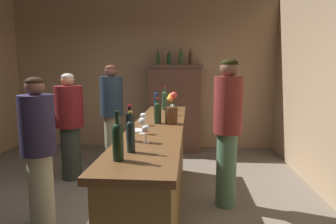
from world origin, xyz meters
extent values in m
plane|color=#716659|center=(0.00, 0.00, 0.00)|extent=(7.34, 7.34, 0.00)
cube|color=tan|center=(0.00, 2.88, 1.48)|extent=(5.36, 0.12, 2.96)
cube|color=brown|center=(0.62, -0.08, 0.48)|extent=(0.48, 2.94, 0.96)
cube|color=brown|center=(0.62, -0.08, 0.99)|extent=(0.54, 3.06, 0.05)
cube|color=brown|center=(0.66, 2.56, 0.83)|extent=(0.99, 0.41, 1.67)
cube|color=brown|center=(0.66, 2.56, 1.64)|extent=(1.07, 0.47, 0.06)
cylinder|color=black|center=(0.47, -0.76, 1.12)|extent=(0.07, 0.07, 0.21)
sphere|color=black|center=(0.47, -0.76, 1.23)|extent=(0.07, 0.07, 0.07)
cylinder|color=black|center=(0.47, -0.76, 1.26)|extent=(0.03, 0.03, 0.07)
cylinder|color=#AA1529|center=(0.47, -0.76, 1.30)|extent=(0.03, 0.03, 0.02)
cylinder|color=#1E2C3B|center=(0.46, 1.20, 1.12)|extent=(0.07, 0.07, 0.21)
sphere|color=#1E2C3B|center=(0.46, 1.20, 1.22)|extent=(0.07, 0.07, 0.07)
cylinder|color=#1E2C3B|center=(0.46, 1.20, 1.26)|extent=(0.03, 0.03, 0.08)
cylinder|color=#B0191A|center=(0.46, 1.20, 1.31)|extent=(0.03, 0.03, 0.02)
cylinder|color=#2C4833|center=(0.59, 1.08, 1.13)|extent=(0.08, 0.08, 0.23)
sphere|color=#2C4833|center=(0.59, 1.08, 1.24)|extent=(0.08, 0.08, 0.08)
cylinder|color=#2C4833|center=(0.59, 1.08, 1.29)|extent=(0.03, 0.03, 0.10)
cylinder|color=#B0241A|center=(0.59, 1.08, 1.35)|extent=(0.03, 0.03, 0.02)
cylinder|color=#1F2F33|center=(0.54, -1.09, 1.11)|extent=(0.06, 0.06, 0.20)
sphere|color=#1F2F33|center=(0.54, -1.09, 1.21)|extent=(0.06, 0.06, 0.06)
cylinder|color=#1F2F33|center=(0.54, -1.09, 1.25)|extent=(0.02, 0.02, 0.09)
cylinder|color=gold|center=(0.54, -1.09, 1.30)|extent=(0.03, 0.03, 0.02)
cylinder|color=#19311E|center=(0.49, -1.28, 1.12)|extent=(0.07, 0.07, 0.21)
sphere|color=#19311E|center=(0.49, -1.28, 1.22)|extent=(0.07, 0.07, 0.07)
cylinder|color=#19311E|center=(0.49, -1.28, 1.27)|extent=(0.03, 0.03, 0.10)
cylinder|color=black|center=(0.49, -1.28, 1.33)|extent=(0.03, 0.03, 0.02)
cylinder|color=#1F351F|center=(0.61, 0.03, 1.11)|extent=(0.08, 0.08, 0.19)
sphere|color=#1F351F|center=(0.61, 0.03, 1.20)|extent=(0.08, 0.08, 0.08)
cylinder|color=#1F351F|center=(0.61, 0.03, 1.24)|extent=(0.03, 0.03, 0.07)
cylinder|color=#AB1C1D|center=(0.61, 0.03, 1.29)|extent=(0.03, 0.03, 0.02)
cylinder|color=white|center=(0.47, -0.09, 1.01)|extent=(0.07, 0.07, 0.00)
cylinder|color=white|center=(0.47, -0.09, 1.05)|extent=(0.01, 0.01, 0.07)
ellipsoid|color=white|center=(0.47, -0.09, 1.12)|extent=(0.07, 0.07, 0.06)
cylinder|color=white|center=(0.52, -0.49, 1.01)|extent=(0.07, 0.07, 0.00)
cylinder|color=white|center=(0.52, -0.49, 1.05)|extent=(0.01, 0.01, 0.07)
ellipsoid|color=white|center=(0.52, -0.49, 1.12)|extent=(0.07, 0.07, 0.08)
cylinder|color=white|center=(0.73, 0.59, 1.01)|extent=(0.06, 0.06, 0.00)
cylinder|color=white|center=(0.73, 0.59, 1.05)|extent=(0.01, 0.01, 0.06)
ellipsoid|color=white|center=(0.73, 0.59, 1.12)|extent=(0.06, 0.06, 0.07)
cylinder|color=white|center=(0.60, -0.81, 1.01)|extent=(0.06, 0.06, 0.00)
cylinder|color=white|center=(0.60, -0.81, 1.06)|extent=(0.01, 0.01, 0.08)
ellipsoid|color=white|center=(0.60, -0.81, 1.13)|extent=(0.07, 0.07, 0.06)
ellipsoid|color=maroon|center=(0.60, -0.81, 1.11)|extent=(0.06, 0.06, 0.02)
cylinder|color=#51321A|center=(0.76, 0.02, 1.10)|extent=(0.13, 0.13, 0.18)
cylinder|color=#38602D|center=(0.78, 0.03, 1.22)|extent=(0.01, 0.01, 0.20)
sphere|color=#DA443D|center=(0.78, 0.03, 1.32)|extent=(0.08, 0.08, 0.08)
cylinder|color=#38602D|center=(0.76, 0.07, 1.21)|extent=(0.01, 0.01, 0.19)
sphere|color=yellow|center=(0.76, 0.07, 1.30)|extent=(0.07, 0.07, 0.07)
cylinder|color=#38602D|center=(0.73, 0.03, 1.20)|extent=(0.01, 0.01, 0.17)
sphere|color=gold|center=(0.73, 0.03, 1.28)|extent=(0.05, 0.05, 0.05)
cylinder|color=#38602D|center=(0.75, -0.02, 1.20)|extent=(0.01, 0.01, 0.16)
sphere|color=orange|center=(0.75, -0.02, 1.28)|extent=(0.06, 0.06, 0.06)
cylinder|color=white|center=(0.45, -0.38, 1.02)|extent=(0.18, 0.18, 0.01)
cylinder|color=#203E22|center=(0.34, 2.56, 1.77)|extent=(0.06, 0.06, 0.19)
sphere|color=#203E22|center=(0.34, 2.56, 1.86)|extent=(0.06, 0.06, 0.06)
cylinder|color=#203E22|center=(0.34, 2.56, 1.90)|extent=(0.02, 0.02, 0.07)
cylinder|color=black|center=(0.34, 2.56, 1.94)|extent=(0.02, 0.02, 0.02)
cylinder|color=#193A1F|center=(0.55, 2.56, 1.76)|extent=(0.07, 0.07, 0.18)
sphere|color=#193A1F|center=(0.55, 2.56, 1.85)|extent=(0.07, 0.07, 0.07)
cylinder|color=#193A1F|center=(0.55, 2.56, 1.89)|extent=(0.02, 0.02, 0.07)
cylinder|color=#B02428|center=(0.55, 2.56, 1.93)|extent=(0.03, 0.03, 0.02)
cylinder|color=#2A4D26|center=(0.78, 2.56, 1.78)|extent=(0.07, 0.07, 0.22)
sphere|color=#2A4D26|center=(0.78, 2.56, 1.89)|extent=(0.07, 0.07, 0.07)
cylinder|color=#2A4D26|center=(0.78, 2.56, 1.92)|extent=(0.02, 0.02, 0.08)
cylinder|color=#AB1A23|center=(0.78, 2.56, 1.97)|extent=(0.03, 0.03, 0.02)
cylinder|color=#40261B|center=(0.95, 2.56, 1.78)|extent=(0.07, 0.07, 0.21)
sphere|color=#40261B|center=(0.95, 2.56, 1.88)|extent=(0.07, 0.07, 0.07)
cylinder|color=#40261B|center=(0.95, 2.56, 1.93)|extent=(0.03, 0.03, 0.10)
cylinder|color=red|center=(0.95, 2.56, 1.99)|extent=(0.03, 0.03, 0.02)
cylinder|color=#ADAE9B|center=(-0.54, -0.36, 0.38)|extent=(0.24, 0.24, 0.76)
cylinder|color=#2A2342|center=(-0.54, -0.36, 1.06)|extent=(0.34, 0.34, 0.59)
sphere|color=brown|center=(-0.54, -0.36, 1.43)|extent=(0.18, 0.18, 0.18)
ellipsoid|color=black|center=(-0.54, -0.36, 1.48)|extent=(0.17, 0.17, 0.10)
cylinder|color=#2C332F|center=(-0.76, 0.93, 0.39)|extent=(0.28, 0.28, 0.77)
cylinder|color=maroon|center=(-0.76, 0.93, 1.07)|extent=(0.39, 0.39, 0.59)
sphere|color=tan|center=(-0.76, 0.93, 1.44)|extent=(0.18, 0.18, 0.18)
ellipsoid|color=#BAB2A4|center=(-0.76, 0.93, 1.49)|extent=(0.17, 0.17, 0.10)
cylinder|color=#9D9C80|center=(-0.29, 1.48, 0.42)|extent=(0.26, 0.26, 0.85)
cylinder|color=#213242|center=(-0.29, 1.48, 1.16)|extent=(0.36, 0.36, 0.63)
sphere|color=brown|center=(-0.29, 1.48, 1.56)|extent=(0.19, 0.19, 0.19)
ellipsoid|color=brown|center=(-0.29, 1.48, 1.61)|extent=(0.18, 0.18, 0.11)
cylinder|color=#486D54|center=(1.38, 0.23, 0.44)|extent=(0.23, 0.23, 0.87)
cylinder|color=maroon|center=(1.38, 0.23, 1.20)|extent=(0.32, 0.32, 0.64)
sphere|color=brown|center=(1.38, 0.23, 1.61)|extent=(0.21, 0.21, 0.21)
ellipsoid|color=black|center=(1.38, 0.23, 1.66)|extent=(0.20, 0.20, 0.11)
camera|label=1|loc=(0.95, -3.11, 1.61)|focal=31.53mm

